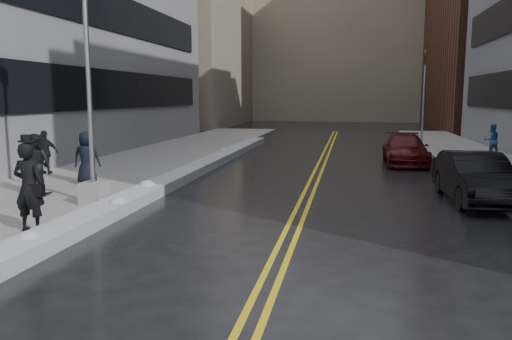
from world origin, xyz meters
The scene contains 18 objects.
ground centered at (0.00, 0.00, 0.00)m, with size 160.00×160.00×0.00m, color black.
sidewalk_west centered at (-5.75, 10.00, 0.07)m, with size 5.50×50.00×0.15m, color gray.
sidewalk_east centered at (10.00, 10.00, 0.07)m, with size 4.00×50.00×0.15m, color gray.
lane_line_left centered at (2.35, 10.00, 0.00)m, with size 0.12×50.00×0.01m, color gold.
lane_line_right centered at (2.65, 10.00, 0.00)m, with size 0.12×50.00×0.01m, color gold.
snow_ridge centered at (-2.45, 8.00, 0.17)m, with size 0.90×30.00×0.34m, color #B7B9C0.
building_west_far centered at (-15.50, 44.00, 9.00)m, with size 14.00×22.00×18.00m, color gray.
building_far centered at (2.00, 60.00, 11.00)m, with size 36.00×16.00×22.00m, color gray.
lamppost centered at (-3.30, 2.00, 2.53)m, with size 0.65×0.65×7.62m.
fire_hydrant centered at (9.00, 10.00, 0.55)m, with size 0.26×0.26×0.73m.
traffic_signal centered at (8.50, 24.00, 3.40)m, with size 0.16×0.20×6.00m.
pedestrian_fedora centered at (-3.20, -0.99, 1.16)m, with size 0.73×0.48×2.01m, color black.
pedestrian_b centered at (-5.65, 2.84, 1.09)m, with size 0.92×0.71×1.88m, color black.
pedestrian_c centered at (-5.09, 4.85, 1.06)m, with size 0.89×0.58×1.82m, color black.
pedestrian_d centered at (-7.81, 6.59, 1.00)m, with size 1.00×0.42×1.70m, color black.
pedestrian_east centered at (10.78, 15.92, 0.97)m, with size 0.80×0.62×1.64m, color navy.
car_black centered at (7.50, 4.88, 0.75)m, with size 1.58×4.53×1.49m, color black.
car_maroon centered at (6.35, 13.34, 0.69)m, with size 1.93×4.75×1.38m, color #400A0B.
Camera 1 is at (3.79, -10.77, 3.16)m, focal length 35.00 mm.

